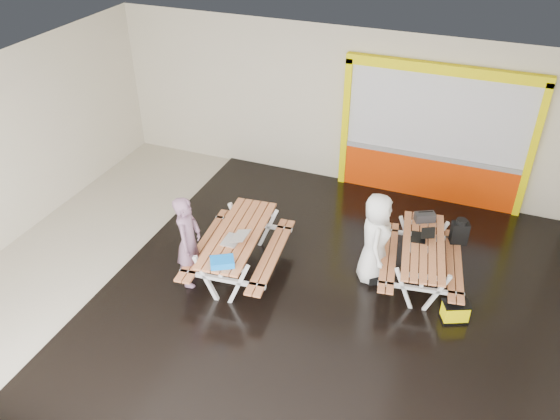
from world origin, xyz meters
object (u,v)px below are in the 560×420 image
at_px(blue_pouch, 222,262).
at_px(fluke_bag, 455,312).
at_px(backpack, 460,232).
at_px(laptop_right, 422,236).
at_px(dark_case, 377,276).
at_px(person_left, 189,241).
at_px(laptop_left, 235,239).
at_px(toolbox, 425,217).
at_px(person_right, 375,239).
at_px(picnic_table_left, 238,243).
at_px(picnic_table_right, 422,254).

distance_m(blue_pouch, fluke_bag, 3.81).
bearing_deg(fluke_bag, backpack, 97.00).
height_order(laptop_right, dark_case, laptop_right).
bearing_deg(person_left, blue_pouch, -121.47).
height_order(laptop_right, backpack, backpack).
relative_size(laptop_left, laptop_right, 1.03).
distance_m(person_left, toolbox, 4.21).
distance_m(person_left, person_right, 3.17).
xyz_separation_m(person_left, laptop_right, (3.61, 1.68, -0.06)).
xyz_separation_m(blue_pouch, fluke_bag, (3.61, 1.01, -0.70)).
bearing_deg(person_right, picnic_table_left, 95.66).
bearing_deg(backpack, picnic_table_left, -154.93).
distance_m(picnic_table_left, laptop_left, 0.36).
bearing_deg(picnic_table_right, laptop_left, -158.63).
xyz_separation_m(toolbox, backpack, (0.63, 0.00, -0.16)).
height_order(laptop_left, laptop_right, laptop_left).
distance_m(laptop_right, toolbox, 0.56).
relative_size(blue_pouch, toolbox, 0.94).
bearing_deg(person_left, toolbox, -67.70).
xyz_separation_m(person_left, person_right, (2.88, 1.32, -0.07)).
relative_size(laptop_left, backpack, 0.87).
bearing_deg(picnic_table_right, backpack, 54.80).
bearing_deg(person_right, laptop_left, 101.54).
height_order(blue_pouch, toolbox, toolbox).
relative_size(laptop_right, dark_case, 1.06).
xyz_separation_m(person_left, toolbox, (3.56, 2.24, -0.03)).
relative_size(picnic_table_right, blue_pouch, 5.83).
bearing_deg(dark_case, toolbox, 60.72).
bearing_deg(person_right, toolbox, -49.09).
relative_size(picnic_table_left, person_left, 1.37).
xyz_separation_m(blue_pouch, toolbox, (2.78, 2.55, -0.04)).
relative_size(picnic_table_left, fluke_bag, 4.77).
relative_size(picnic_table_right, fluke_bag, 4.50).
xyz_separation_m(person_right, toolbox, (0.68, 0.92, 0.04)).
relative_size(picnic_table_left, toolbox, 5.84).
xyz_separation_m(picnic_table_left, laptop_left, (0.06, -0.24, 0.26)).
bearing_deg(toolbox, person_left, -147.90).
relative_size(picnic_table_left, blue_pouch, 6.19).
height_order(picnic_table_right, laptop_left, laptop_left).
distance_m(laptop_left, dark_case, 2.60).
xyz_separation_m(picnic_table_right, blue_pouch, (-2.90, -1.81, 0.31)).
relative_size(dark_case, fluke_bag, 0.81).
xyz_separation_m(picnic_table_right, person_left, (-3.68, -1.50, 0.30)).
distance_m(blue_pouch, backpack, 4.27).
relative_size(person_right, laptop_left, 3.95).
bearing_deg(blue_pouch, picnic_table_right, 31.98).
distance_m(backpack, dark_case, 1.68).
height_order(picnic_table_right, person_right, person_right).
bearing_deg(dark_case, person_left, -157.71).
height_order(laptop_right, fluke_bag, laptop_right).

